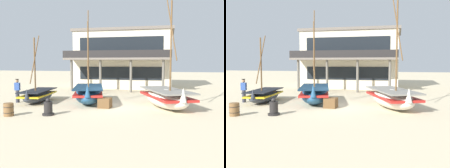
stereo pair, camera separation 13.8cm
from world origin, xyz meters
TOP-DOWN VIEW (x-y plane):
  - ground_plane at (0.00, 0.00)m, footprint 120.00×120.00m
  - fishing_boat_near_left at (-5.41, 0.73)m, footprint 2.02×4.08m
  - fishing_boat_centre_large at (3.61, 0.61)m, footprint 3.77×5.28m
  - fishing_boat_far_right at (-1.73, 1.19)m, footprint 3.14×5.02m
  - fisherman_by_hull at (-6.77, 0.26)m, footprint 0.39×0.27m
  - capstan_winch at (-2.59, -3.18)m, footprint 0.65×0.65m
  - wooden_barrel at (-4.56, -3.85)m, footprint 0.56×0.56m
  - cargo_crate at (-0.14, -0.34)m, footprint 0.79×0.79m
  - harbor_building_main at (-1.31, 13.78)m, footprint 10.98×9.83m

SIDE VIEW (x-z plane):
  - ground_plane at x=0.00m, z-range 0.00..0.00m
  - cargo_crate at x=-0.14m, z-range 0.00..0.64m
  - wooden_barrel at x=-4.56m, z-range 0.00..0.70m
  - capstan_winch at x=-2.59m, z-range -0.10..0.84m
  - fishing_boat_near_left at x=-5.41m, z-range -1.89..2.90m
  - fishing_boat_centre_large at x=3.61m, z-range -2.90..4.19m
  - fishing_boat_far_right at x=-1.73m, z-range -2.57..3.90m
  - fisherman_by_hull at x=-6.77m, z-range -0.01..1.68m
  - harbor_building_main at x=-1.31m, z-range 0.01..6.53m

